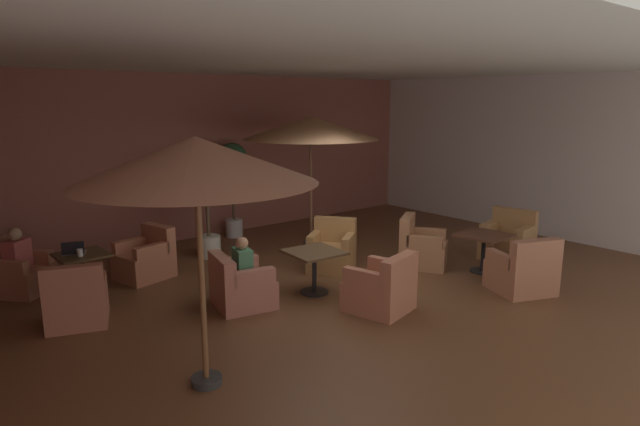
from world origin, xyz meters
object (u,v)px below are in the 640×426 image
Objects in this scene: armchair_front_left_north at (146,259)px; armchair_front_left_south at (77,302)px; cafe_table_front_right at (314,261)px; armchair_mid_center_north at (421,248)px; potted_tree_mid_right at (232,170)px; iced_drink_cup at (80,253)px; potted_tree_mid_left at (206,188)px; armchair_front_right_north at (332,252)px; armchair_mid_center_south at (508,241)px; armchair_front_right_south at (382,289)px; armchair_mid_center_east at (523,272)px; patio_umbrella_tall_red at (196,161)px; patio_umbrella_center_beige at (311,128)px; patron_blue_shirt at (242,261)px; armchair_front_left_east at (17,273)px; open_laptop at (74,251)px; cafe_table_mid_center at (484,243)px; armchair_front_right_east at (240,286)px; patron_by_window at (17,250)px; cafe_table_front_left at (82,263)px.

armchair_front_left_north is 1.92m from armchair_front_left_south.
armchair_mid_center_north is at bearing -3.56° from cafe_table_front_right.
potted_tree_mid_right is 18.30× the size of iced_drink_cup.
potted_tree_mid_left is at bearing 31.69° from armchair_front_left_south.
armchair_front_right_north is 3.34m from armchair_mid_center_south.
armchair_mid_center_east reaches higher than armchair_front_right_south.
armchair_mid_center_north reaches higher than armchair_mid_center_east.
patio_umbrella_tall_red reaches higher than armchair_front_right_south.
patio_umbrella_center_beige is 4.36× the size of patron_blue_shirt.
armchair_front_left_south is 0.37× the size of patio_umbrella_tall_red.
armchair_front_right_south is (3.79, -4.00, 0.00)m from armchair_front_left_east.
iced_drink_cup is 0.30× the size of open_laptop.
cafe_table_mid_center is at bearing -170.90° from armchair_mid_center_south.
armchair_front_right_east reaches higher than cafe_table_mid_center.
open_laptop is (-3.66, -1.67, -0.74)m from potted_tree_mid_right.
potted_tree_mid_left is 3.21m from patron_by_window.
armchair_front_right_north is 1.96m from armchair_front_right_south.
patron_blue_shirt reaches higher than armchair_front_left_east.
cafe_table_front_right is 3.18m from armchair_mid_center_east.
potted_tree_mid_right is (1.13, 1.02, 0.15)m from potted_tree_mid_left.
cafe_table_mid_center is at bearing -31.33° from armchair_front_left_east.
armchair_mid_center_north is 0.56× the size of potted_tree_mid_left.
potted_tree_mid_left is at bearing 61.95° from patio_umbrella_tall_red.
potted_tree_mid_right is at bearing 27.06° from iced_drink_cup.
armchair_mid_center_east is at bearing -31.80° from armchair_front_right_east.
armchair_front_right_south is 3.63m from armchair_mid_center_south.
patron_blue_shirt reaches higher than open_laptop.
armchair_front_left_south is 3.20m from patio_umbrella_tall_red.
armchair_front_left_south is 1.01× the size of armchair_mid_center_south.
armchair_front_right_north reaches higher than armchair_front_left_south.
potted_tree_mid_left reaches higher than armchair_front_right_south.
cafe_table_mid_center is at bearing -18.88° from armchair_front_left_south.
armchair_front_right_north is 0.55× the size of potted_tree_mid_left.
potted_tree_mid_right is (-3.10, 4.64, 1.12)m from armchair_mid_center_south.
open_laptop reaches higher than armchair_front_left_east.
potted_tree_mid_right reaches higher than armchair_front_right_north.
iced_drink_cup is (-5.11, 2.08, 0.39)m from armchair_mid_center_north.
armchair_front_right_east is at bearing 148.20° from armchair_mid_center_east.
patio_umbrella_tall_red is 1.37× the size of potted_tree_mid_left.
cafe_table_mid_center is 2.26× the size of open_laptop.
armchair_mid_center_east is at bearing -37.71° from open_laptop.
armchair_mid_center_east is (-0.40, -0.97, -0.20)m from cafe_table_mid_center.
cafe_table_mid_center is at bearing -56.93° from armchair_mid_center_north.
potted_tree_mid_left is 2.67m from open_laptop.
armchair_front_right_north is at bearing -18.25° from iced_drink_cup.
armchair_front_left_east reaches higher than cafe_table_front_left.
patio_umbrella_tall_red is at bearing -118.05° from potted_tree_mid_left.
armchair_front_right_north is 1.06× the size of armchair_front_right_south.
patio_umbrella_tall_red is at bearing -165.52° from armchair_mid_center_north.
potted_tree_mid_right reaches higher than armchair_mid_center_north.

